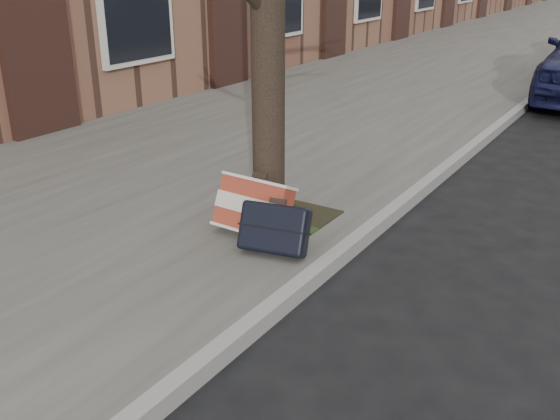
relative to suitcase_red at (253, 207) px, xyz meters
The scene contains 5 objects.
ground 2.17m from the suitcase_red, 21.63° to the right, with size 120.00×120.00×0.00m, color black.
near_sidewalk 14.32m from the suitcase_red, 96.85° to the left, with size 5.00×70.00×0.12m, color slate.
dirt_patch 0.47m from the suitcase_red, 91.03° to the left, with size 0.85×0.85×0.01m, color black.
suitcase_red is the anchor object (origin of this frame).
suitcase_navy 0.39m from the suitcase_red, 30.49° to the right, with size 0.54×0.17×0.39m, color black.
Camera 1 is at (0.76, -3.11, 2.28)m, focal length 40.00 mm.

